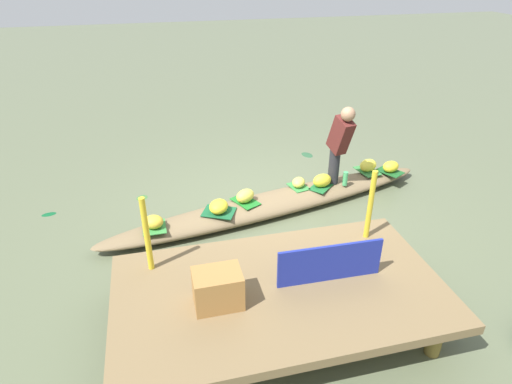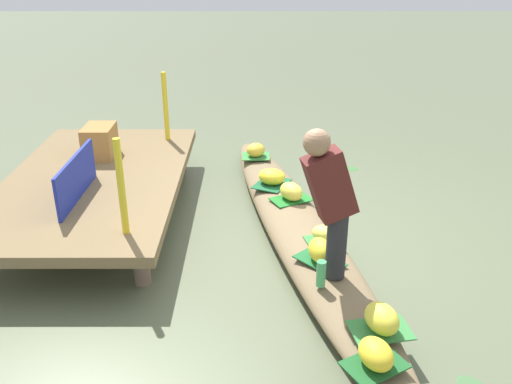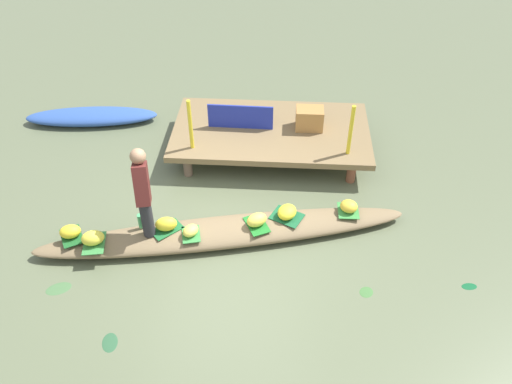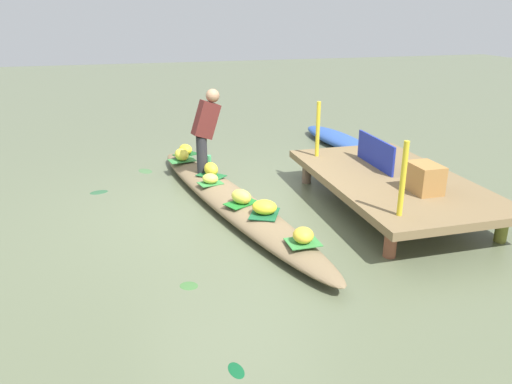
% 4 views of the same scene
% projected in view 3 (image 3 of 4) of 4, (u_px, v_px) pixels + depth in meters
% --- Properties ---
extents(canal_water, '(40.00, 40.00, 0.00)m').
position_uv_depth(canal_water, '(224.00, 238.00, 7.22)').
color(canal_water, '#5B6448').
rests_on(canal_water, ground).
extents(dock_platform, '(3.20, 1.80, 0.45)m').
position_uv_depth(dock_platform, '(271.00, 132.00, 8.55)').
color(dock_platform, olive).
rests_on(dock_platform, ground).
extents(vendor_boat, '(5.13, 1.68, 0.23)m').
position_uv_depth(vendor_boat, '(224.00, 232.00, 7.15)').
color(vendor_boat, olive).
rests_on(vendor_boat, ground).
extents(moored_boat, '(2.40, 0.83, 0.23)m').
position_uv_depth(moored_boat, '(92.00, 117.00, 9.41)').
color(moored_boat, '#2F52A1').
rests_on(moored_boat, ground).
extents(leaf_mat_0, '(0.34, 0.45, 0.01)m').
position_uv_depth(leaf_mat_0, '(94.00, 243.00, 6.82)').
color(leaf_mat_0, '#367F3D').
rests_on(leaf_mat_0, vendor_boat).
extents(banana_bunch_0, '(0.34, 0.29, 0.20)m').
position_uv_depth(banana_bunch_0, '(93.00, 238.00, 6.76)').
color(banana_bunch_0, yellow).
rests_on(banana_bunch_0, vendor_boat).
extents(leaf_mat_1, '(0.30, 0.35, 0.01)m').
position_uv_depth(leaf_mat_1, '(348.00, 211.00, 7.30)').
color(leaf_mat_1, '#36863D').
rests_on(leaf_mat_1, vendor_boat).
extents(banana_bunch_1, '(0.31, 0.30, 0.17)m').
position_uv_depth(banana_bunch_1, '(349.00, 206.00, 7.25)').
color(banana_bunch_1, yellow).
rests_on(banana_bunch_1, vendor_boat).
extents(leaf_mat_2, '(0.47, 0.46, 0.01)m').
position_uv_depth(leaf_mat_2, '(167.00, 229.00, 7.02)').
color(leaf_mat_2, '#1C612F').
rests_on(leaf_mat_2, vendor_boat).
extents(banana_bunch_2, '(0.32, 0.24, 0.20)m').
position_uv_depth(banana_bunch_2, '(166.00, 224.00, 6.96)').
color(banana_bunch_2, yellow).
rests_on(banana_bunch_2, vendor_boat).
extents(leaf_mat_3, '(0.52, 0.47, 0.01)m').
position_uv_depth(leaf_mat_3, '(287.00, 216.00, 7.21)').
color(leaf_mat_3, '#185A32').
rests_on(leaf_mat_3, vendor_boat).
extents(banana_bunch_3, '(0.35, 0.38, 0.17)m').
position_uv_depth(banana_bunch_3, '(287.00, 212.00, 7.16)').
color(banana_bunch_3, yellow).
rests_on(banana_bunch_3, vendor_boat).
extents(leaf_mat_4, '(0.30, 0.37, 0.01)m').
position_uv_depth(leaf_mat_4, '(191.00, 234.00, 6.95)').
color(leaf_mat_4, '#36843E').
rests_on(leaf_mat_4, vendor_boat).
extents(banana_bunch_4, '(0.28, 0.29, 0.14)m').
position_uv_depth(banana_bunch_4, '(191.00, 231.00, 6.90)').
color(banana_bunch_4, '#F0E056').
rests_on(banana_bunch_4, vendor_boat).
extents(leaf_mat_5, '(0.41, 0.47, 0.01)m').
position_uv_depth(leaf_mat_5, '(257.00, 225.00, 7.09)').
color(leaf_mat_5, '#1E7426').
rests_on(leaf_mat_5, vendor_boat).
extents(banana_bunch_5, '(0.35, 0.32, 0.18)m').
position_uv_depth(banana_bunch_5, '(257.00, 220.00, 7.03)').
color(banana_bunch_5, '#F7E24E').
rests_on(banana_bunch_5, vendor_boat).
extents(leaf_mat_6, '(0.42, 0.46, 0.01)m').
position_uv_depth(leaf_mat_6, '(72.00, 236.00, 6.92)').
color(leaf_mat_6, '#1B5725').
rests_on(leaf_mat_6, vendor_boat).
extents(banana_bunch_6, '(0.32, 0.27, 0.18)m').
position_uv_depth(banana_bunch_6, '(70.00, 232.00, 6.86)').
color(banana_bunch_6, yellow).
rests_on(banana_bunch_6, vendor_boat).
extents(vendor_person, '(0.27, 0.46, 1.24)m').
position_uv_depth(vendor_person, '(143.00, 190.00, 6.57)').
color(vendor_person, '#28282D').
rests_on(vendor_person, vendor_boat).
extents(water_bottle, '(0.07, 0.07, 0.21)m').
position_uv_depth(water_bottle, '(141.00, 221.00, 7.00)').
color(water_bottle, '#48AE66').
rests_on(water_bottle, vendor_boat).
extents(market_banner, '(1.06, 0.05, 0.41)m').
position_uv_depth(market_banner, '(240.00, 117.00, 8.40)').
color(market_banner, navy).
rests_on(market_banner, dock_platform).
extents(railing_post_west, '(0.06, 0.06, 0.83)m').
position_uv_depth(railing_post_west, '(190.00, 125.00, 7.84)').
color(railing_post_west, gold).
rests_on(railing_post_west, dock_platform).
extents(railing_post_east, '(0.06, 0.06, 0.83)m').
position_uv_depth(railing_post_east, '(351.00, 130.00, 7.73)').
color(railing_post_east, gold).
rests_on(railing_post_east, dock_platform).
extents(produce_crate, '(0.44, 0.32, 0.35)m').
position_uv_depth(produce_crate, '(309.00, 118.00, 8.42)').
color(produce_crate, '#A5743C').
rests_on(produce_crate, dock_platform).
extents(drifting_plant_0, '(0.21, 0.14, 0.01)m').
position_uv_depth(drifting_plant_0, '(469.00, 286.00, 6.57)').
color(drifting_plant_0, '#0F5229').
rests_on(drifting_plant_0, ground).
extents(drifting_plant_1, '(0.24, 0.25, 0.01)m').
position_uv_depth(drifting_plant_1, '(366.00, 292.00, 6.50)').
color(drifting_plant_1, '#3D6B34').
rests_on(drifting_plant_1, ground).
extents(drifting_plant_2, '(0.24, 0.30, 0.01)m').
position_uv_depth(drifting_plant_2, '(110.00, 342.00, 5.95)').
color(drifting_plant_2, '#2A5535').
rests_on(drifting_plant_2, ground).
extents(drifting_plant_3, '(0.37, 0.31, 0.01)m').
position_uv_depth(drifting_plant_3, '(59.00, 289.00, 6.54)').
color(drifting_plant_3, '#446B3E').
rests_on(drifting_plant_3, ground).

